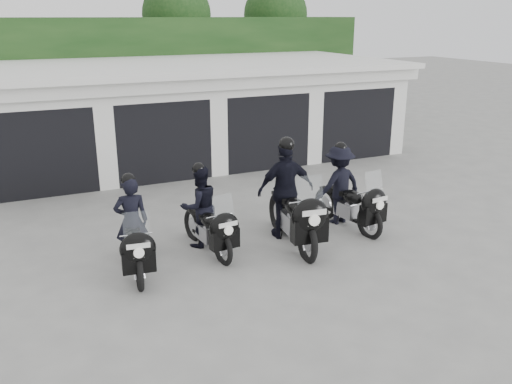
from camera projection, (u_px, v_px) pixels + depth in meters
name	position (u px, v px, depth m)	size (l,w,h in m)	color
ground	(245.00, 260.00, 10.18)	(80.00, 80.00, 0.00)	gray
garage_block	(142.00, 115.00, 16.71)	(16.40, 6.80, 2.96)	silver
background_vegetation	(120.00, 59.00, 20.65)	(20.00, 3.90, 5.80)	#143412
police_bike_a	(133.00, 233.00, 9.55)	(0.76, 2.06, 1.79)	black
police_bike_b	(204.00, 213.00, 10.46)	(0.86, 2.02, 1.76)	black
police_bike_c	(289.00, 197.00, 10.78)	(1.25, 2.49, 2.17)	black
police_bike_d	(344.00, 190.00, 11.66)	(1.19, 2.15, 1.87)	black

